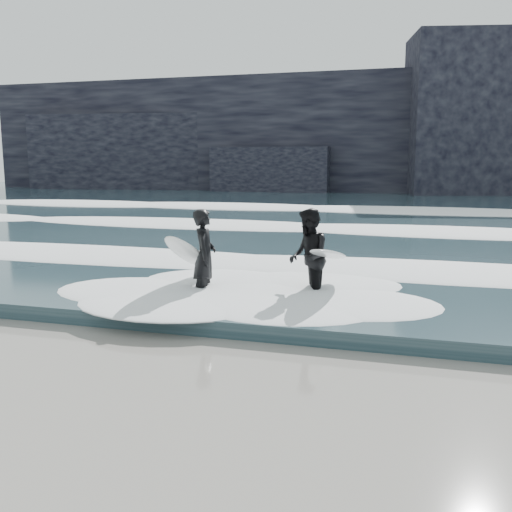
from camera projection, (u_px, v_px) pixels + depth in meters
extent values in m
plane|color=brown|center=(45.00, 403.00, 7.02)|extent=(120.00, 120.00, 0.00)
cube|color=#263C43|center=(347.00, 207.00, 34.45)|extent=(90.00, 52.00, 0.30)
cube|color=black|center=(373.00, 136.00, 49.74)|extent=(70.00, 9.00, 10.00)
ellipsoid|color=white|center=(253.00, 255.00, 15.47)|extent=(60.00, 3.20, 0.20)
ellipsoid|color=white|center=(304.00, 226.00, 22.10)|extent=(60.00, 4.00, 0.24)
ellipsoid|color=white|center=(337.00, 207.00, 30.61)|extent=(60.00, 4.80, 0.30)
imported|color=black|center=(205.00, 256.00, 11.88)|extent=(0.63, 0.81, 1.96)
ellipsoid|color=white|center=(188.00, 253.00, 12.03)|extent=(0.75, 2.17, 1.10)
imported|color=black|center=(308.00, 257.00, 11.66)|extent=(1.01, 1.15, 2.00)
ellipsoid|color=white|center=(329.00, 254.00, 11.53)|extent=(0.68, 2.33, 0.63)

